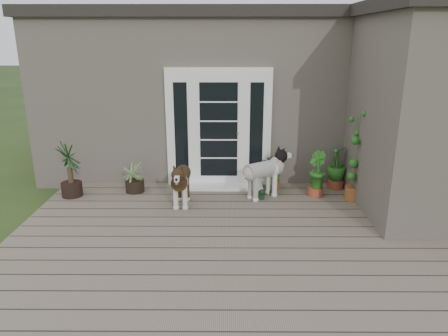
{
  "coord_description": "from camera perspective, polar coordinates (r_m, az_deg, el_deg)",
  "views": [
    {
      "loc": [
        -0.06,
        -4.87,
        2.76
      ],
      "look_at": [
        -0.1,
        1.75,
        0.7
      ],
      "focal_mm": 33.57,
      "sensor_mm": 36.0,
      "label": 1
    }
  ],
  "objects": [
    {
      "name": "white_dog",
      "position": [
        7.17,
        5.34,
        -1.26
      ],
      "size": [
        0.95,
        0.81,
        0.74
      ],
      "primitive_type": null,
      "rotation": [
        0.0,
        0.0,
        -0.98
      ],
      "color": "silver",
      "rests_on": "deck"
    },
    {
      "name": "deck",
      "position": [
        5.92,
        0.91,
        -9.85
      ],
      "size": [
        6.2,
        4.6,
        0.12
      ],
      "primitive_type": "cube",
      "color": "#6B5B4C",
      "rests_on": "ground"
    },
    {
      "name": "house_main",
      "position": [
        9.59,
        0.7,
        10.05
      ],
      "size": [
        7.4,
        4.0,
        3.1
      ],
      "primitive_type": "cube",
      "color": "#665E54",
      "rests_on": "ground"
    },
    {
      "name": "brindle_dog",
      "position": [
        6.86,
        -5.82,
        -2.34
      ],
      "size": [
        0.37,
        0.83,
        0.69
      ],
      "primitive_type": null,
      "rotation": [
        0.0,
        0.0,
        3.13
      ],
      "color": "#402B17",
      "rests_on": "deck"
    },
    {
      "name": "clog_right",
      "position": [
        7.51,
        6.52,
        -3.02
      ],
      "size": [
        0.15,
        0.32,
        0.1
      ],
      "primitive_type": null,
      "rotation": [
        0.0,
        0.0,
        0.01
      ],
      "color": "#163821",
      "rests_on": "deck"
    },
    {
      "name": "yucca",
      "position": [
        7.64,
        -20.28,
        -0.16
      ],
      "size": [
        0.69,
        0.69,
        0.98
      ],
      "primitive_type": null,
      "rotation": [
        0.0,
        0.0,
        -0.03
      ],
      "color": "black",
      "rests_on": "deck"
    },
    {
      "name": "herb_c",
      "position": [
        7.89,
        15.06,
        -0.42
      ],
      "size": [
        0.57,
        0.57,
        0.64
      ],
      "primitive_type": "imported",
      "rotation": [
        0.0,
        0.0,
        4.1
      ],
      "color": "#265518",
      "rests_on": "deck"
    },
    {
      "name": "herb_b",
      "position": [
        7.42,
        12.43,
        -1.62
      ],
      "size": [
        0.47,
        0.47,
        0.57
      ],
      "primitive_type": "imported",
      "rotation": [
        0.0,
        0.0,
        1.84
      ],
      "color": "#205718",
      "rests_on": "deck"
    },
    {
      "name": "roof_wing",
      "position": [
        7.04,
        26.82,
        19.15
      ],
      "size": [
        1.8,
        2.6,
        0.2
      ],
      "primitive_type": "cube",
      "color": "#2D2826",
      "rests_on": "house_wing"
    },
    {
      "name": "roof_main",
      "position": [
        9.53,
        0.74,
        19.95
      ],
      "size": [
        7.6,
        4.2,
        0.2
      ],
      "primitive_type": "cube",
      "color": "#2D2826",
      "rests_on": "house_main"
    },
    {
      "name": "door_unit",
      "position": [
        7.63,
        -0.72,
        5.46
      ],
      "size": [
        1.9,
        0.14,
        2.15
      ],
      "primitive_type": "cube",
      "color": "white",
      "rests_on": "deck"
    },
    {
      "name": "spider_plant",
      "position": [
        7.6,
        -12.11,
        -1.11
      ],
      "size": [
        0.6,
        0.6,
        0.58
      ],
      "primitive_type": null,
      "rotation": [
        0.0,
        0.0,
        0.11
      ],
      "color": "#7D8E57",
      "rests_on": "deck"
    },
    {
      "name": "door_step",
      "position": [
        7.72,
        -0.72,
        -2.5
      ],
      "size": [
        1.6,
        0.4,
        0.05
      ],
      "primitive_type": "cube",
      "color": "white",
      "rests_on": "deck"
    },
    {
      "name": "sapling",
      "position": [
        7.26,
        17.76,
        1.96
      ],
      "size": [
        0.59,
        0.59,
        1.65
      ],
      "primitive_type": null,
      "rotation": [
        0.0,
        0.0,
        -0.26
      ],
      "color": "#215819",
      "rests_on": "deck"
    },
    {
      "name": "herb_a",
      "position": [
        7.64,
        6.74,
        -0.61
      ],
      "size": [
        0.67,
        0.67,
        0.61
      ],
      "primitive_type": "imported",
      "rotation": [
        0.0,
        0.0,
        0.57
      ],
      "color": "#18561D",
      "rests_on": "deck"
    },
    {
      "name": "house_wing",
      "position": [
        7.13,
        25.03,
        5.9
      ],
      "size": [
        1.6,
        2.4,
        3.1
      ],
      "primitive_type": "cube",
      "color": "#665E54",
      "rests_on": "ground"
    },
    {
      "name": "clog_left",
      "position": [
        7.28,
        5.1,
        -3.65
      ],
      "size": [
        0.19,
        0.32,
        0.09
      ],
      "primitive_type": null,
      "rotation": [
        0.0,
        0.0,
        -0.17
      ],
      "color": "black",
      "rests_on": "deck"
    }
  ]
}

